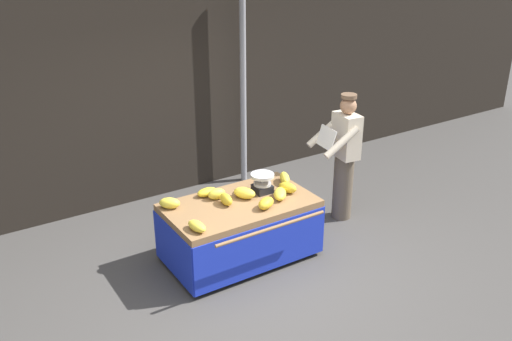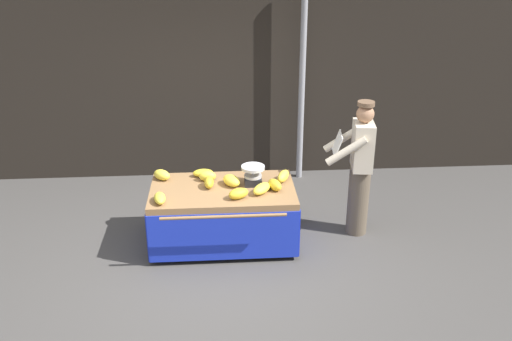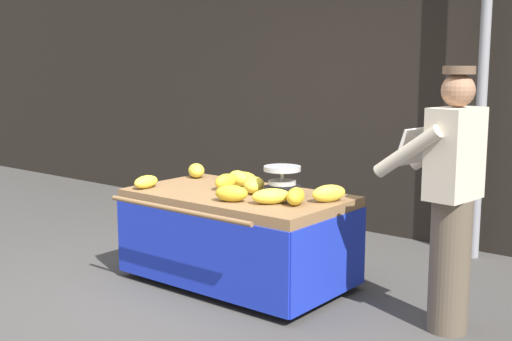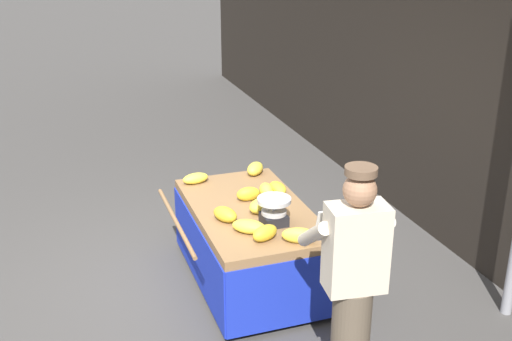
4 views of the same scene
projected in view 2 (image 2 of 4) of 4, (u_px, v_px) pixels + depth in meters
ground_plane at (219, 269)px, 6.30m from camera, size 60.00×60.00×0.00m
back_wall at (214, 63)px, 8.15m from camera, size 16.00×0.24×3.44m
street_pole at (302, 79)px, 8.00m from camera, size 0.09×0.09×3.07m
banana_cart at (223, 204)px, 6.62m from camera, size 1.73×1.18×0.73m
weighing_scale at (253, 175)px, 6.60m from camera, size 0.28×0.28×0.23m
banana_bunch_0 at (209, 182)px, 6.54m from camera, size 0.11×0.22×0.13m
banana_bunch_1 at (262, 189)px, 6.40m from camera, size 0.28×0.31×0.11m
banana_bunch_2 at (160, 198)px, 6.19m from camera, size 0.16×0.27×0.10m
banana_bunch_3 at (275, 185)px, 6.48m from camera, size 0.20×0.26×0.13m
banana_bunch_4 at (238, 194)px, 6.27m from camera, size 0.28×0.24×0.12m
banana_bunch_5 at (283, 176)px, 6.71m from camera, size 0.22×0.29×0.13m
banana_bunch_6 at (231, 181)px, 6.59m from camera, size 0.27×0.31×0.13m
banana_bunch_7 at (207, 176)px, 6.70m from camera, size 0.22×0.15×0.13m
banana_bunch_8 at (203, 173)px, 6.83m from camera, size 0.25×0.14×0.10m
banana_bunch_9 at (162, 175)px, 6.74m from camera, size 0.27×0.26×0.12m
vendor_person at (359, 168)px, 6.72m from camera, size 0.62×0.56×1.71m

